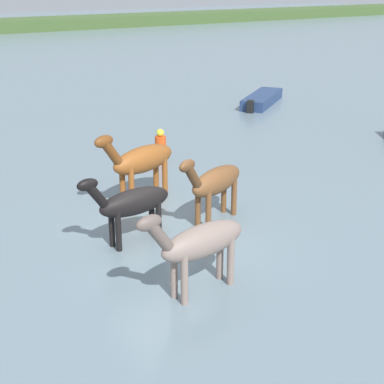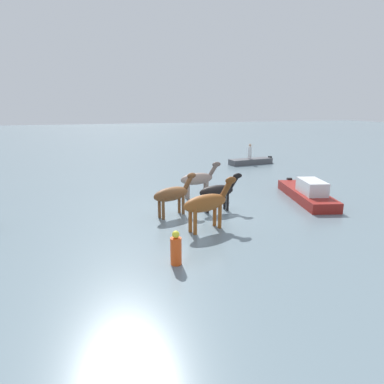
% 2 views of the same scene
% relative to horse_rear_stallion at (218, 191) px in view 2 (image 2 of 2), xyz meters
% --- Properties ---
extents(ground_plane, '(167.15, 167.15, 0.00)m').
position_rel_horse_rear_stallion_xyz_m(ground_plane, '(0.80, -0.32, -0.98)').
color(ground_plane, slate).
extents(horse_rear_stallion, '(2.30, 0.72, 1.78)m').
position_rel_horse_rear_stallion_xyz_m(horse_rear_stallion, '(0.00, 0.00, 0.00)').
color(horse_rear_stallion, black).
rests_on(horse_rear_stallion, ground_plane).
extents(horse_lead, '(2.66, 1.21, 2.07)m').
position_rel_horse_rear_stallion_xyz_m(horse_lead, '(1.36, 2.22, 0.16)').
color(horse_lead, brown).
rests_on(horse_lead, ground_plane).
extents(horse_chestnut_trailing, '(2.48, 0.82, 1.91)m').
position_rel_horse_rear_stallion_xyz_m(horse_chestnut_trailing, '(0.13, -2.62, 0.08)').
color(horse_chestnut_trailing, gray).
rests_on(horse_chestnut_trailing, ground_plane).
extents(horse_dark_mare, '(2.38, 1.27, 1.88)m').
position_rel_horse_rear_stallion_xyz_m(horse_dark_mare, '(2.24, 0.04, 0.06)').
color(horse_dark_mare, brown).
rests_on(horse_dark_mare, ground_plane).
extents(boat_skiff_near, '(4.16, 1.53, 0.72)m').
position_rel_horse_rear_stallion_xyz_m(boat_skiff_near, '(-7.74, -11.62, -0.82)').
color(boat_skiff_near, '#4C4C51').
rests_on(boat_skiff_near, ground_plane).
extents(boat_motor_center, '(2.71, 5.52, 1.36)m').
position_rel_horse_rear_stallion_xyz_m(boat_motor_center, '(-5.30, -0.34, -0.66)').
color(boat_motor_center, maroon).
rests_on(boat_motor_center, ground_plane).
extents(person_helmsman_aft, '(0.32, 0.32, 1.19)m').
position_rel_horse_rear_stallion_xyz_m(person_helmsman_aft, '(-7.63, -11.69, 0.14)').
color(person_helmsman_aft, silver).
rests_on(person_helmsman_aft, boat_skiff_near).
extents(buoy_channel_marker, '(0.36, 0.36, 1.14)m').
position_rel_horse_rear_stallion_xyz_m(buoy_channel_marker, '(3.36, 4.84, -0.47)').
color(buoy_channel_marker, '#E54C19').
rests_on(buoy_channel_marker, ground_plane).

